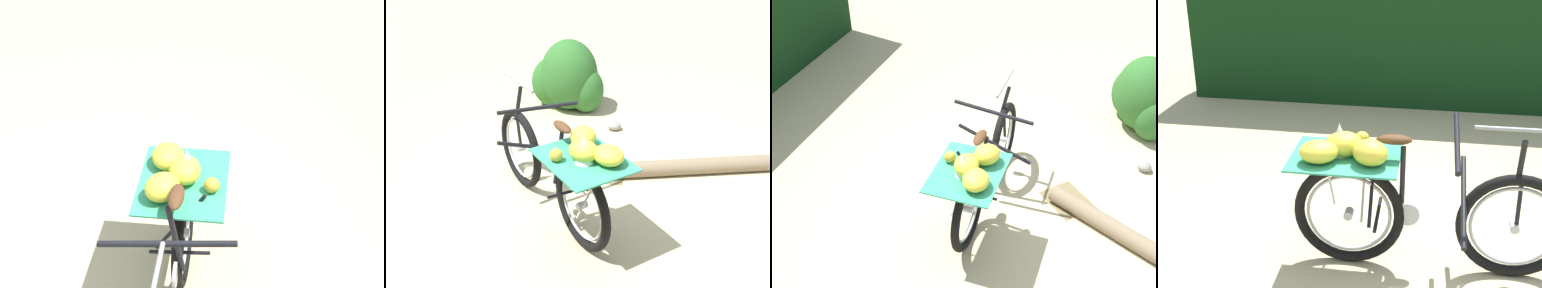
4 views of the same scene
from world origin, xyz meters
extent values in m
torus|color=black|center=(0.11, -0.41, 0.36)|extent=(0.54, 0.59, 0.73)
torus|color=#B7B7BC|center=(0.11, -0.41, 0.36)|extent=(0.40, 0.43, 0.57)
cylinder|color=#B7B7BC|center=(0.11, -0.41, 0.36)|extent=(0.10, 0.10, 0.06)
cylinder|color=black|center=(-0.33, 0.08, 0.92)|extent=(0.55, 0.50, 0.11)
cylinder|color=black|center=(-0.12, -0.16, 0.64)|extent=(0.11, 0.10, 0.49)
cylinder|color=black|center=(-0.02, -0.27, 0.38)|extent=(0.30, 0.27, 0.05)
cylinder|color=black|center=(0.01, -0.30, 0.59)|extent=(0.25, 0.23, 0.47)
cylinder|color=gray|center=(-0.57, 0.34, 1.02)|extent=(0.37, 0.40, 0.02)
ellipsoid|color=#4C2D19|center=(-0.08, -0.20, 0.91)|extent=(0.21, 0.22, 0.06)
cylinder|color=#B7B7BC|center=(-0.15, -0.13, 0.40)|extent=(0.12, 0.13, 0.16)
cylinder|color=#B7B7BC|center=(0.05, -0.34, 0.56)|extent=(0.16, 0.15, 0.39)
cylinder|color=#B7B7BC|center=(0.19, -0.49, 0.56)|extent=(0.19, 0.18, 0.39)
cube|color=brown|center=(0.12, -0.42, 0.76)|extent=(0.73, 0.74, 0.02)
cube|color=#33936B|center=(0.12, -0.42, 0.78)|extent=(0.86, 0.87, 0.01)
ellipsoid|color=yellow|center=(0.12, -0.44, 0.86)|extent=(0.30, 0.30, 0.15)
ellipsoid|color=yellow|center=(0.30, -0.46, 0.85)|extent=(0.31, 0.31, 0.14)
ellipsoid|color=yellow|center=(0.09, -0.23, 0.86)|extent=(0.22, 0.25, 0.16)
sphere|color=gold|center=(-0.06, -0.49, 0.83)|extent=(0.09, 0.09, 0.09)
cone|color=white|center=(0.13, -0.47, 0.89)|extent=(0.20, 0.20, 0.21)
camera|label=1|loc=(-1.97, 1.35, 3.01)|focal=54.32mm
camera|label=2|loc=(0.69, -3.63, 2.67)|focal=49.25mm
camera|label=3|loc=(2.99, -2.01, 3.50)|focal=50.93mm
camera|label=4|loc=(2.06, 2.02, 2.22)|focal=51.55mm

